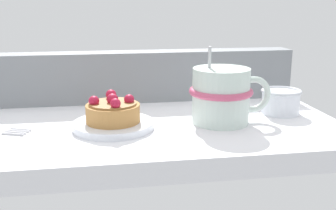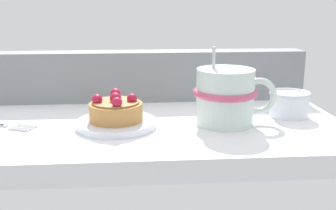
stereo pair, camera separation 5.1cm
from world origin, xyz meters
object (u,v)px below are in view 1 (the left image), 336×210
at_px(raspberry_tart, 113,111).
at_px(coffee_mug, 222,95).
at_px(dessert_plate, 113,125).
at_px(sugar_bowl, 281,101).

distance_m(raspberry_tart, coffee_mug, 0.17).
height_order(dessert_plate, coffee_mug, coffee_mug).
bearing_deg(coffee_mug, sugar_bowl, 16.31).
xyz_separation_m(coffee_mug, sugar_bowl, (0.12, 0.03, -0.02)).
bearing_deg(dessert_plate, sugar_bowl, 7.52).
relative_size(dessert_plate, sugar_bowl, 1.79).
bearing_deg(raspberry_tart, coffee_mug, 1.36).
height_order(coffee_mug, sugar_bowl, coffee_mug).
distance_m(dessert_plate, sugar_bowl, 0.29).
distance_m(dessert_plate, coffee_mug, 0.18).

